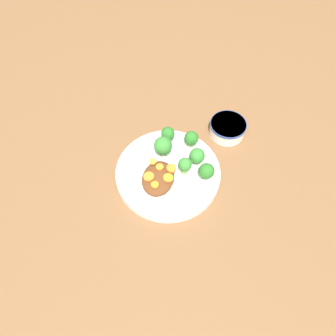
{
  "coord_description": "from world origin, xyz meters",
  "views": [
    {
      "loc": [
        0.45,
        0.1,
        0.73
      ],
      "look_at": [
        0.0,
        0.0,
        0.04
      ],
      "focal_mm": 35.0,
      "sensor_mm": 36.0,
      "label": 1
    }
  ],
  "objects": [
    {
      "name": "ground_plane",
      "position": [
        0.0,
        0.0,
        0.0
      ],
      "size": [
        4.0,
        4.0,
        0.0
      ],
      "primitive_type": "plane",
      "color": "brown"
    },
    {
      "name": "plate",
      "position": [
        0.0,
        0.0,
        0.01
      ],
      "size": [
        0.27,
        0.27,
        0.03
      ],
      "color": "white",
      "rests_on": "ground_plane"
    },
    {
      "name": "dip_bowl",
      "position": [
        -0.18,
        0.13,
        0.02
      ],
      "size": [
        0.1,
        0.1,
        0.04
      ],
      "color": "white",
      "rests_on": "ground_plane"
    },
    {
      "name": "stew_mound",
      "position": [
        0.04,
        -0.02,
        0.04
      ],
      "size": [
        0.1,
        0.08,
        0.03
      ],
      "primitive_type": "ellipsoid",
      "color": "#5B3319",
      "rests_on": "plate"
    },
    {
      "name": "broccoli_floret_0",
      "position": [
        -0.1,
        -0.02,
        0.05
      ],
      "size": [
        0.04,
        0.04,
        0.05
      ],
      "color": "#7FA85B",
      "rests_on": "plate"
    },
    {
      "name": "broccoli_floret_1",
      "position": [
        -0.05,
        -0.02,
        0.06
      ],
      "size": [
        0.05,
        0.05,
        0.06
      ],
      "color": "#759E51",
      "rests_on": "plate"
    },
    {
      "name": "broccoli_floret_2",
      "position": [
        -0.04,
        0.07,
        0.05
      ],
      "size": [
        0.04,
        0.04,
        0.05
      ],
      "color": "#759E51",
      "rests_on": "plate"
    },
    {
      "name": "broccoli_floret_3",
      "position": [
        -0.1,
        0.04,
        0.05
      ],
      "size": [
        0.04,
        0.04,
        0.05
      ],
      "color": "#759E51",
      "rests_on": "plate"
    },
    {
      "name": "broccoli_floret_4",
      "position": [
        -0.01,
        0.04,
        0.05
      ],
      "size": [
        0.03,
        0.03,
        0.05
      ],
      "color": "#759E51",
      "rests_on": "plate"
    },
    {
      "name": "broccoli_floret_5",
      "position": [
        -0.0,
        0.1,
        0.05
      ],
      "size": [
        0.04,
        0.04,
        0.05
      ],
      "color": "#759E51",
      "rests_on": "plate"
    },
    {
      "name": "carrot_slice_0",
      "position": [
        0.01,
        -0.02,
        0.06
      ],
      "size": [
        0.02,
        0.02,
        0.01
      ],
      "primitive_type": "cylinder",
      "color": "orange",
      "rests_on": "stew_mound"
    },
    {
      "name": "carrot_slice_1",
      "position": [
        0.04,
        0.01,
        0.05
      ],
      "size": [
        0.02,
        0.02,
        0.0
      ],
      "primitive_type": "cylinder",
      "color": "orange",
      "rests_on": "stew_mound"
    },
    {
      "name": "carrot_slice_2",
      "position": [
        0.07,
        -0.02,
        0.05
      ],
      "size": [
        0.02,
        0.02,
        0.0
      ],
      "primitive_type": "cylinder",
      "color": "orange",
      "rests_on": "stew_mound"
    },
    {
      "name": "carrot_slice_3",
      "position": [
        -0.0,
        -0.04,
        0.05
      ],
      "size": [
        0.02,
        0.02,
        0.0
      ],
      "primitive_type": "cylinder",
      "color": "orange",
      "rests_on": "stew_mound"
    },
    {
      "name": "carrot_slice_4",
      "position": [
        0.05,
        -0.04,
        0.06
      ],
      "size": [
        0.03,
        0.03,
        0.01
      ],
      "primitive_type": "cylinder",
      "color": "orange",
      "rests_on": "stew_mound"
    },
    {
      "name": "carrot_slice_5",
      "position": [
        0.01,
        0.01,
        0.06
      ],
      "size": [
        0.02,
        0.02,
        0.01
      ],
      "primitive_type": "cylinder",
      "color": "orange",
      "rests_on": "stew_mound"
    }
  ]
}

